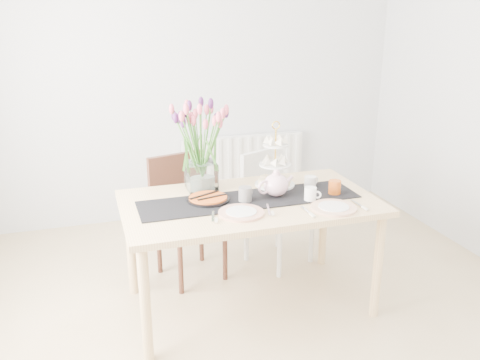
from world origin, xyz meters
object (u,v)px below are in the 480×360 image
object	(u,v)px
chair_brown	(185,207)
mug_orange	(335,188)
teapot	(276,185)
plate_right	(334,208)
tulip_vase	(200,134)
chair_white	(272,198)
dining_table	(250,211)
cake_stand	(275,170)
radiator	(243,166)
plate_left	(241,213)
mug_white	(310,194)
mug_grey	(245,195)
tart_tin	(208,199)
cream_jug	(310,182)

from	to	relation	value
chair_brown	mug_orange	xyz separation A→B (m)	(0.87, -0.64, 0.27)
teapot	plate_right	xyz separation A→B (m)	(0.26, -0.30, -0.07)
tulip_vase	plate_right	size ratio (longest dim) A/B	2.49
chair_brown	tulip_vase	world-z (taller)	tulip_vase
chair_white	dining_table	bearing A→B (deg)	-147.43
cake_stand	plate_right	world-z (taller)	cake_stand
radiator	plate_left	size ratio (longest dim) A/B	4.39
plate_left	dining_table	bearing A→B (deg)	59.20
mug_orange	plate_left	size ratio (longest dim) A/B	0.35
tulip_vase	dining_table	bearing A→B (deg)	-49.72
dining_table	teapot	bearing A→B (deg)	2.50
tulip_vase	plate_left	world-z (taller)	tulip_vase
mug_white	mug_orange	xyz separation A→B (m)	(0.20, 0.06, 0.00)
mug_grey	plate_right	world-z (taller)	mug_grey
radiator	mug_white	distance (m)	1.83
plate_right	tart_tin	bearing A→B (deg)	153.33
radiator	mug_orange	distance (m)	1.77
radiator	tart_tin	distance (m)	1.81
dining_table	teapot	distance (m)	0.24
teapot	chair_white	bearing A→B (deg)	56.72
dining_table	tulip_vase	bearing A→B (deg)	130.28
tulip_vase	mug_grey	world-z (taller)	tulip_vase
chair_brown	radiator	bearing A→B (deg)	38.38
dining_table	chair_white	bearing A→B (deg)	56.95
chair_brown	plate_left	xyz separation A→B (m)	(0.19, -0.77, 0.23)
mug_orange	mug_grey	bearing A→B (deg)	118.82
chair_white	mug_grey	distance (m)	0.80
chair_brown	cake_stand	bearing A→B (deg)	-48.89
chair_brown	tart_tin	world-z (taller)	chair_brown
cake_stand	radiator	bearing A→B (deg)	80.37
chair_white	teapot	distance (m)	0.70
teapot	mug_grey	xyz separation A→B (m)	(-0.22, -0.03, -0.03)
mug_grey	mug_orange	size ratio (longest dim) A/B	1.03
tulip_vase	tart_tin	xyz separation A→B (m)	(-0.01, -0.23, -0.37)
cream_jug	plate_left	size ratio (longest dim) A/B	0.29
cream_jug	mug_grey	world-z (taller)	mug_grey
plate_right	cake_stand	bearing A→B (deg)	110.76
cream_jug	plate_right	xyz separation A→B (m)	(-0.03, -0.40, -0.03)
cream_jug	chair_white	bearing A→B (deg)	85.95
tart_tin	plate_left	size ratio (longest dim) A/B	0.98
radiator	tulip_vase	distance (m)	1.71
tart_tin	plate_left	bearing A→B (deg)	-61.89
teapot	tart_tin	distance (m)	0.45
dining_table	cream_jug	bearing A→B (deg)	12.37
teapot	tart_tin	bearing A→B (deg)	160.00
mug_white	mug_orange	distance (m)	0.21
chair_white	teapot	size ratio (longest dim) A/B	3.36
mug_white	mug_orange	size ratio (longest dim) A/B	0.95
cream_jug	chair_brown	bearing A→B (deg)	135.22
cream_jug	dining_table	bearing A→B (deg)	178.88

